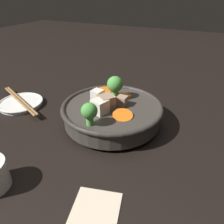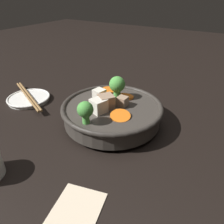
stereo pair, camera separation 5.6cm
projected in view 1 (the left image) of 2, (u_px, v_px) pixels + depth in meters
ground_plane at (112, 123)px, 0.58m from camera, size 3.00×3.00×0.00m
stirfry_bowl at (112, 111)px, 0.56m from camera, size 0.26×0.26×0.11m
side_saucer at (21, 103)px, 0.66m from camera, size 0.13×0.13×0.01m
napkin at (93, 218)px, 0.34m from camera, size 0.13×0.10×0.00m
chopsticks_pair at (20, 100)px, 0.66m from camera, size 0.11×0.22×0.01m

